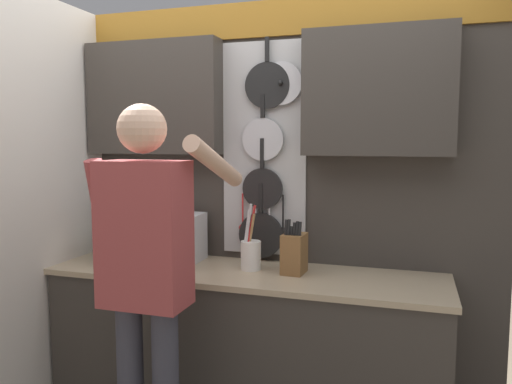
# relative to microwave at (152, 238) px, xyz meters

# --- Properties ---
(base_cabinet_counter) EXTENTS (2.11, 0.58, 0.90)m
(base_cabinet_counter) POSITION_rel_microwave_xyz_m (0.57, -0.04, -0.59)
(base_cabinet_counter) COLOR #38332D
(base_cabinet_counter) RESTS_ON ground_plane
(back_wall_unit) EXTENTS (2.68, 0.20, 2.36)m
(back_wall_unit) POSITION_rel_microwave_xyz_m (0.57, 0.22, 0.43)
(back_wall_unit) COLOR #38332D
(back_wall_unit) RESTS_ON ground_plane
(side_wall) EXTENTS (0.04, 1.60, 2.36)m
(side_wall) POSITION_rel_microwave_xyz_m (-0.50, -0.46, 0.15)
(side_wall) COLOR silver
(side_wall) RESTS_ON ground_plane
(microwave) EXTENTS (0.53, 0.37, 0.27)m
(microwave) POSITION_rel_microwave_xyz_m (0.00, 0.00, 0.00)
(microwave) COLOR silver
(microwave) RESTS_ON base_cabinet_counter
(knife_block) EXTENTS (0.12, 0.16, 0.29)m
(knife_block) POSITION_rel_microwave_xyz_m (0.84, 0.00, -0.03)
(knife_block) COLOR brown
(knife_block) RESTS_ON base_cabinet_counter
(utensil_crock) EXTENTS (0.11, 0.11, 0.36)m
(utensil_crock) POSITION_rel_microwave_xyz_m (0.60, 0.00, -0.05)
(utensil_crock) COLOR white
(utensil_crock) RESTS_ON base_cabinet_counter
(person) EXTENTS (0.54, 0.66, 1.75)m
(person) POSITION_rel_microwave_xyz_m (0.30, -0.58, 0.02)
(person) COLOR #383842
(person) RESTS_ON ground_plane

